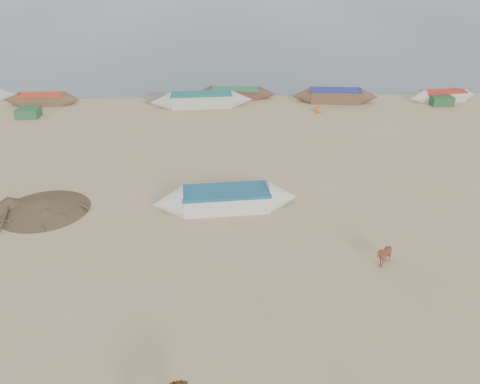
# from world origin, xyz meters

# --- Properties ---
(ground) EXTENTS (140.00, 140.00, 0.00)m
(ground) POSITION_xyz_m (0.00, 0.00, 0.00)
(ground) COLOR tan
(ground) RESTS_ON ground
(sea) EXTENTS (160.00, 160.00, 0.00)m
(sea) POSITION_xyz_m (0.00, 82.00, 0.01)
(sea) COLOR slate
(sea) RESTS_ON ground
(calf_front) EXTENTS (0.78, 0.70, 0.83)m
(calf_front) POSITION_xyz_m (4.69, 0.12, 0.42)
(calf_front) COLOR brown
(calf_front) RESTS_ON ground
(near_canoe) EXTENTS (6.18, 1.91, 0.84)m
(near_canoe) POSITION_xyz_m (-0.56, 4.52, 0.42)
(near_canoe) COLOR white
(near_canoe) RESTS_ON ground
(debris_pile) EXTENTS (4.51, 4.51, 0.51)m
(debris_pile) POSITION_xyz_m (-8.15, 4.73, 0.26)
(debris_pile) COLOR brown
(debris_pile) RESTS_ON ground
(waterline_canoes) EXTENTS (57.98, 4.21, 0.98)m
(waterline_canoes) POSITION_xyz_m (-0.91, 20.64, 0.43)
(waterline_canoes) COLOR brown
(waterline_canoes) RESTS_ON ground
(beach_clutter) EXTENTS (45.52, 4.41, 0.64)m
(beach_clutter) POSITION_xyz_m (4.58, 19.19, 0.30)
(beach_clutter) COLOR #2B613B
(beach_clutter) RESTS_ON ground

